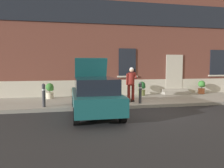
# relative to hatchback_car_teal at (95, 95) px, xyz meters

# --- Properties ---
(ground_plane) EXTENTS (80.00, 80.00, 0.00)m
(ground_plane) POSITION_rel_hatchback_car_teal_xyz_m (2.21, 0.01, -0.80)
(ground_plane) COLOR #232326
(sidewalk) EXTENTS (24.00, 3.60, 0.15)m
(sidewalk) POSITION_rel_hatchback_car_teal_xyz_m (2.21, 2.81, -0.72)
(sidewalk) COLOR #99968E
(sidewalk) RESTS_ON ground
(curb_edge) EXTENTS (24.00, 0.12, 0.15)m
(curb_edge) POSITION_rel_hatchback_car_teal_xyz_m (2.21, 0.95, -0.72)
(curb_edge) COLOR gray
(curb_edge) RESTS_ON ground
(building_facade) EXTENTS (24.00, 1.52, 7.50)m
(building_facade) POSITION_rel_hatchback_car_teal_xyz_m (2.22, 5.30, 2.93)
(building_facade) COLOR brown
(building_facade) RESTS_ON ground
(entrance_stoop) EXTENTS (1.82, 0.64, 0.32)m
(entrance_stoop) POSITION_rel_hatchback_car_teal_xyz_m (5.82, 4.35, -0.52)
(entrance_stoop) COLOR #9E998E
(entrance_stoop) RESTS_ON sidewalk
(hatchback_car_teal) EXTENTS (1.82, 4.08, 2.34)m
(hatchback_car_teal) POSITION_rel_hatchback_car_teal_xyz_m (0.00, 0.00, 0.00)
(hatchback_car_teal) COLOR #165156
(hatchback_car_teal) RESTS_ON ground
(bollard_near_person) EXTENTS (0.15, 0.15, 1.04)m
(bollard_near_person) POSITION_rel_hatchback_car_teal_xyz_m (2.38, 1.36, -0.09)
(bollard_near_person) COLOR #333338
(bollard_near_person) RESTS_ON sidewalk
(bollard_far_left) EXTENTS (0.15, 0.15, 1.04)m
(bollard_far_left) POSITION_rel_hatchback_car_teal_xyz_m (-2.12, 1.36, -0.09)
(bollard_far_left) COLOR #333338
(bollard_far_left) RESTS_ON sidewalk
(person_on_phone) EXTENTS (0.51, 0.48, 1.75)m
(person_on_phone) POSITION_rel_hatchback_car_teal_xyz_m (2.06, 1.85, 0.35)
(person_on_phone) COLOR maroon
(person_on_phone) RESTS_ON sidewalk
(planter_cream) EXTENTS (0.44, 0.44, 0.86)m
(planter_cream) POSITION_rel_hatchback_car_teal_xyz_m (-2.04, 3.88, -0.19)
(planter_cream) COLOR beige
(planter_cream) RESTS_ON sidewalk
(planter_charcoal) EXTENTS (0.44, 0.44, 0.86)m
(planter_charcoal) POSITION_rel_hatchback_car_teal_xyz_m (0.68, 4.24, -0.19)
(planter_charcoal) COLOR #2D2D30
(planter_charcoal) RESTS_ON sidewalk
(planter_olive) EXTENTS (0.44, 0.44, 0.86)m
(planter_olive) POSITION_rel_hatchback_car_teal_xyz_m (3.41, 4.03, -0.19)
(planter_olive) COLOR #606B38
(planter_olive) RESTS_ON sidewalk
(planter_terracotta) EXTENTS (0.44, 0.44, 0.86)m
(planter_terracotta) POSITION_rel_hatchback_car_teal_xyz_m (7.54, 4.08, -0.19)
(planter_terracotta) COLOR #B25B38
(planter_terracotta) RESTS_ON sidewalk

